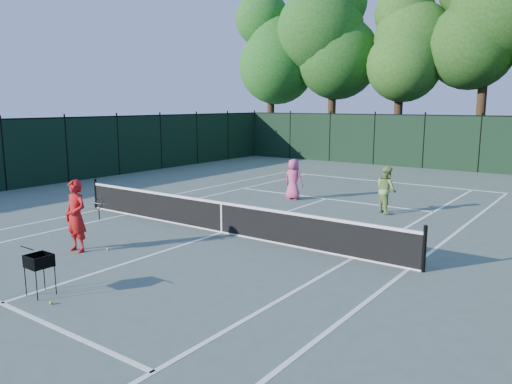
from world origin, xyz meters
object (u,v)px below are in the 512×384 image
Objects in this scene: player_green at (386,190)px; loose_ball_near_cart at (51,303)px; player_pink at (293,179)px; loose_ball_midcourt at (108,249)px; ball_hopper at (39,261)px; coach at (76,216)px.

player_green is 11.42m from loose_ball_near_cart.
loose_ball_midcourt is at bearing 88.63° from player_pink.
loose_ball_midcourt is (-0.18, -8.62, -0.75)m from player_pink.
player_pink is at bearing 35.34° from player_green.
player_green is at bearing 78.78° from ball_hopper.
loose_ball_near_cart and loose_ball_midcourt have the same top height.
loose_ball_near_cart is at bearing -54.63° from loose_ball_midcourt.
player_pink reaches higher than loose_ball_midcourt.
player_green is (4.57, 8.87, -0.11)m from coach.
loose_ball_near_cart is 3.46m from loose_ball_midcourt.
loose_ball_near_cart is at bearing 118.61° from player_green.
loose_ball_near_cart is (-2.02, -11.21, -0.77)m from player_green.
loose_ball_near_cart is 1.00× the size of loose_ball_midcourt.
player_pink reaches higher than loose_ball_near_cart.
coach is 9.98m from player_green.
player_pink is 23.16× the size of loose_ball_near_cart.
player_green is 23.58× the size of loose_ball_near_cart.
player_green is at bearing 79.80° from loose_ball_near_cart.
ball_hopper is (-2.59, -11.06, -0.11)m from player_green.
player_green is (3.84, -0.23, 0.01)m from player_pink.
loose_ball_midcourt is at bearing 103.19° from player_green.
player_pink is 11.36m from ball_hopper.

